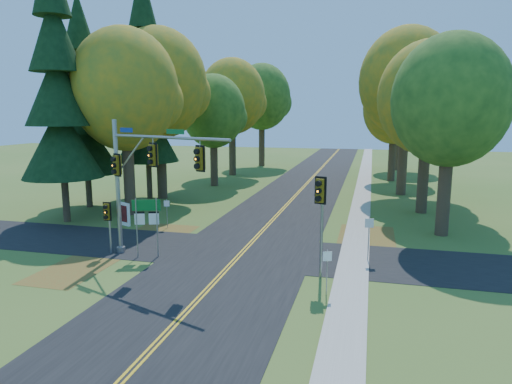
% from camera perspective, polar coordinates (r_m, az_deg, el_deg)
% --- Properties ---
extents(ground, '(160.00, 160.00, 0.00)m').
position_cam_1_polar(ground, '(24.43, -2.94, -8.84)').
color(ground, '#3C6022').
rests_on(ground, ground).
extents(road_main, '(8.00, 160.00, 0.02)m').
position_cam_1_polar(road_main, '(24.42, -2.94, -8.81)').
color(road_main, black).
rests_on(road_main, ground).
extents(road_cross, '(60.00, 6.00, 0.02)m').
position_cam_1_polar(road_cross, '(26.25, -1.64, -7.47)').
color(road_cross, black).
rests_on(road_cross, ground).
extents(centerline_left, '(0.10, 160.00, 0.01)m').
position_cam_1_polar(centerline_left, '(24.45, -3.17, -8.76)').
color(centerline_left, gold).
rests_on(centerline_left, road_main).
extents(centerline_right, '(0.10, 160.00, 0.01)m').
position_cam_1_polar(centerline_right, '(24.39, -2.71, -8.80)').
color(centerline_right, gold).
rests_on(centerline_right, road_main).
extents(sidewalk_east, '(1.60, 160.00, 0.06)m').
position_cam_1_polar(sidewalk_east, '(23.44, 11.92, -9.79)').
color(sidewalk_east, '#9E998E').
rests_on(sidewalk_east, ground).
extents(leaf_patch_w_near, '(4.00, 6.00, 0.00)m').
position_cam_1_polar(leaf_patch_w_near, '(30.35, -12.53, -5.31)').
color(leaf_patch_w_near, brown).
rests_on(leaf_patch_w_near, ground).
extents(leaf_patch_e, '(3.50, 8.00, 0.00)m').
position_cam_1_polar(leaf_patch_e, '(29.16, 13.62, -5.98)').
color(leaf_patch_e, brown).
rests_on(leaf_patch_e, ground).
extents(leaf_patch_w_far, '(3.00, 5.00, 0.00)m').
position_cam_1_polar(leaf_patch_w_far, '(25.15, -21.85, -8.99)').
color(leaf_patch_w_far, brown).
rests_on(leaf_patch_w_far, ground).
extents(tree_w_a, '(8.00, 8.00, 14.15)m').
position_cam_1_polar(tree_w_a, '(36.30, -15.89, 12.12)').
color(tree_w_a, '#38281C').
rests_on(tree_w_a, ground).
extents(tree_e_a, '(7.20, 7.20, 12.73)m').
position_cam_1_polar(tree_e_a, '(31.23, 23.26, 10.38)').
color(tree_e_a, '#38281C').
rests_on(tree_e_a, ground).
extents(tree_w_b, '(8.60, 8.60, 15.38)m').
position_cam_1_polar(tree_w_b, '(42.72, -11.92, 13.07)').
color(tree_w_b, '#38281C').
rests_on(tree_w_b, ground).
extents(tree_e_b, '(7.60, 7.60, 13.33)m').
position_cam_1_polar(tree_e_b, '(37.90, 20.81, 10.86)').
color(tree_e_b, '#38281C').
rests_on(tree_e_b, ground).
extents(tree_w_c, '(6.80, 6.80, 11.91)m').
position_cam_1_polar(tree_w_c, '(49.37, -5.27, 9.97)').
color(tree_w_c, '#38281C').
rests_on(tree_w_c, ground).
extents(tree_e_c, '(8.80, 8.80, 15.79)m').
position_cam_1_polar(tree_e_c, '(45.97, 18.43, 12.91)').
color(tree_e_c, '#38281C').
rests_on(tree_e_c, ground).
extents(tree_w_d, '(8.20, 8.20, 14.56)m').
position_cam_1_polar(tree_w_d, '(57.86, -2.93, 11.79)').
color(tree_w_d, '#38281C').
rests_on(tree_w_d, ground).
extents(tree_e_d, '(7.00, 7.00, 12.32)m').
position_cam_1_polar(tree_e_d, '(55.02, 16.97, 9.88)').
color(tree_e_d, '#38281C').
rests_on(tree_e_d, ground).
extents(tree_w_e, '(8.40, 8.40, 14.97)m').
position_cam_1_polar(tree_w_e, '(68.07, 0.82, 11.76)').
color(tree_w_e, '#38281C').
rests_on(tree_w_e, ground).
extents(tree_e_e, '(7.80, 7.80, 13.74)m').
position_cam_1_polar(tree_e_e, '(65.78, 17.67, 10.60)').
color(tree_e_e, '#38281C').
rests_on(tree_e_e, ground).
extents(pine_a, '(5.60, 5.60, 19.48)m').
position_cam_1_polar(pine_a, '(35.33, -23.51, 11.27)').
color(pine_a, '#38281C').
rests_on(pine_a, ground).
extents(pine_b, '(5.60, 5.60, 17.31)m').
position_cam_1_polar(pine_b, '(40.23, -20.74, 9.72)').
color(pine_b, '#38281C').
rests_on(pine_b, ground).
extents(pine_c, '(5.60, 5.60, 20.56)m').
position_cam_1_polar(pine_c, '(43.01, -13.62, 12.08)').
color(pine_c, '#38281C').
rests_on(pine_c, ground).
extents(traffic_mast, '(7.74, 3.19, 7.48)m').
position_cam_1_polar(traffic_mast, '(24.70, -14.20, 2.55)').
color(traffic_mast, gray).
rests_on(traffic_mast, ground).
extents(east_signal_pole, '(0.56, 0.66, 4.95)m').
position_cam_1_polar(east_signal_pole, '(21.34, 8.07, -1.23)').
color(east_signal_pole, gray).
rests_on(east_signal_pole, ground).
extents(ped_signal_pole, '(0.47, 0.54, 2.97)m').
position_cam_1_polar(ped_signal_pole, '(26.63, -18.06, -2.80)').
color(ped_signal_pole, '#9CA0A5').
rests_on(ped_signal_pole, ground).
extents(route_sign_cluster, '(1.48, 0.50, 3.29)m').
position_cam_1_polar(route_sign_cluster, '(25.44, -13.52, -2.92)').
color(route_sign_cluster, gray).
rests_on(route_sign_cluster, ground).
extents(info_kiosk, '(1.13, 0.64, 1.62)m').
position_cam_1_polar(info_kiosk, '(33.42, -16.17, -2.66)').
color(info_kiosk, white).
rests_on(info_kiosk, ground).
extents(reg_sign_e_north, '(0.45, 0.15, 2.42)m').
position_cam_1_polar(reg_sign_e_north, '(24.96, 13.94, -4.75)').
color(reg_sign_e_north, gray).
rests_on(reg_sign_e_north, ground).
extents(reg_sign_e_south, '(0.38, 0.15, 2.02)m').
position_cam_1_polar(reg_sign_e_south, '(20.13, 8.88, -8.92)').
color(reg_sign_e_south, gray).
rests_on(reg_sign_e_south, ground).
extents(reg_sign_w, '(0.37, 0.12, 1.99)m').
position_cam_1_polar(reg_sign_w, '(31.79, -11.09, -2.05)').
color(reg_sign_w, gray).
rests_on(reg_sign_w, ground).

